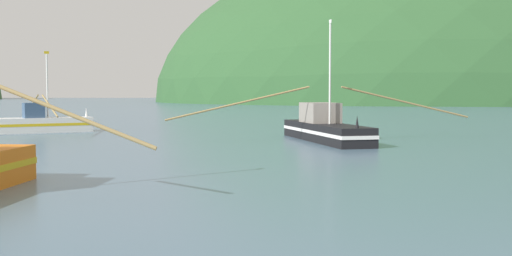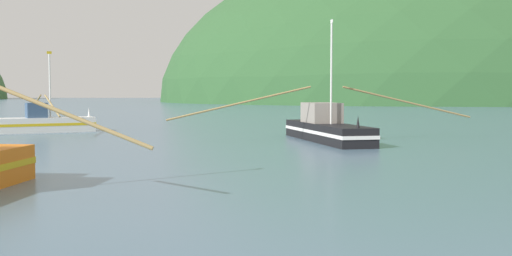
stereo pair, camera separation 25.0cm
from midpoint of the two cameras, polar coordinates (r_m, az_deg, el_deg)
The scene contains 3 objects.
hill_far_left at distance 205.58m, azimuth 17.10°, elevation 2.39°, with size 183.71×146.97×99.90m, color #2D562D.
fishing_boat_black at distance 38.99m, azimuth 6.16°, elevation -0.01°, with size 19.67×11.50×7.49m.
fishing_boat_white at distance 49.48m, azimuth -19.52°, elevation 0.43°, with size 7.64×11.97×6.17m.
Camera 1 is at (-0.94, -4.61, 3.12)m, focal length 43.13 mm.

